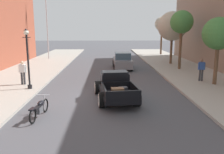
{
  "coord_description": "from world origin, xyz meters",
  "views": [
    {
      "loc": [
        -0.16,
        -13.69,
        3.96
      ],
      "look_at": [
        0.16,
        0.97,
        1.0
      ],
      "focal_mm": 38.27,
      "sensor_mm": 36.0,
      "label": 1
    }
  ],
  "objects": [
    {
      "name": "hotrod_truck_black",
      "position": [
        0.3,
        -0.29,
        0.75
      ],
      "size": [
        2.56,
        5.08,
        1.58
      ],
      "color": "black",
      "rests_on": "ground"
    },
    {
      "name": "street_tree_third",
      "position": [
        7.01,
        12.76,
        4.24
      ],
      "size": [
        3.17,
        3.17,
        5.7
      ],
      "color": "brown",
      "rests_on": "sidewalk_right"
    },
    {
      "name": "flagpole",
      "position": [
        -7.47,
        17.36,
        5.77
      ],
      "size": [
        1.74,
        0.16,
        9.16
      ],
      "color": "#B2B2B7",
      "rests_on": "sidewalk_left"
    },
    {
      "name": "car_background_grey",
      "position": [
        1.41,
        10.26,
        0.77
      ],
      "size": [
        1.91,
        4.32,
        1.65
      ],
      "color": "slate",
      "rests_on": "ground"
    },
    {
      "name": "street_lamp_near",
      "position": [
        -5.18,
        1.51,
        2.39
      ],
      "size": [
        0.5,
        0.32,
        3.85
      ],
      "color": "black",
      "rests_on": "sidewalk_left"
    },
    {
      "name": "street_tree_farthest",
      "position": [
        8.13,
        22.71,
        4.65
      ],
      "size": [
        2.12,
        2.12,
        5.63
      ],
      "color": "brown",
      "rests_on": "sidewalk_right"
    },
    {
      "name": "motorcycle_parked",
      "position": [
        -3.23,
        -3.33,
        0.44
      ],
      "size": [
        0.62,
        2.11,
        0.93
      ],
      "color": "black",
      "rests_on": "ground"
    },
    {
      "name": "street_tree_nearest",
      "position": [
        7.4,
        2.5,
        3.62
      ],
      "size": [
        2.2,
        2.2,
        4.61
      ],
      "color": "brown",
      "rests_on": "sidewalk_right"
    },
    {
      "name": "pedestrian_sidewalk_left",
      "position": [
        -6.0,
        2.72,
        1.09
      ],
      "size": [
        0.53,
        0.22,
        1.65
      ],
      "color": "#333338",
      "rests_on": "sidewalk_left"
    },
    {
      "name": "pedestrian_sidewalk_right",
      "position": [
        6.84,
        3.57,
        1.09
      ],
      "size": [
        0.53,
        0.22,
        1.65
      ],
      "color": "#333338",
      "rests_on": "sidewalk_right"
    },
    {
      "name": "street_tree_second",
      "position": [
        6.88,
        9.08,
        4.54
      ],
      "size": [
        2.14,
        2.14,
        5.53
      ],
      "color": "brown",
      "rests_on": "sidewalk_right"
    },
    {
      "name": "ground_plane",
      "position": [
        0.0,
        0.0,
        0.0
      ],
      "size": [
        140.0,
        140.0,
        0.0
      ],
      "primitive_type": "plane",
      "color": "#47474C"
    }
  ]
}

